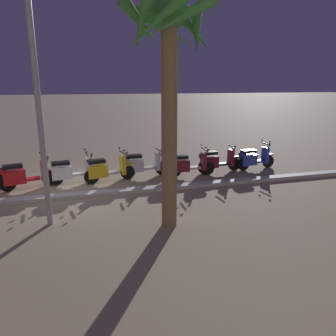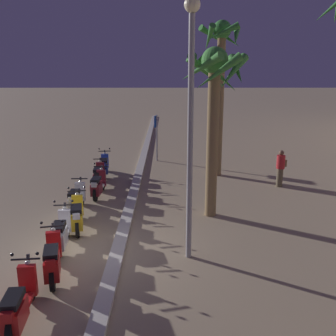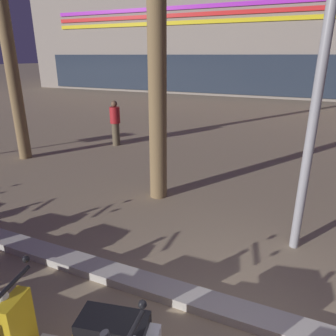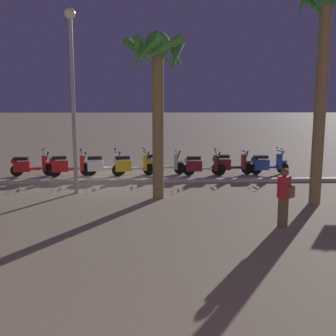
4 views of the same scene
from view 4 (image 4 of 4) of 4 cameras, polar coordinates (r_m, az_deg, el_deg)
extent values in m
plane|color=#9E896B|center=(16.80, -10.18, -1.61)|extent=(200.00, 200.00, 0.00)
cube|color=#BCB7AD|center=(16.21, -10.48, -1.80)|extent=(60.00, 0.36, 0.12)
cylinder|color=black|center=(18.50, 15.99, 0.00)|extent=(0.53, 0.16, 0.52)
cylinder|color=black|center=(18.01, 12.40, -0.10)|extent=(0.53, 0.16, 0.52)
cube|color=#233D9E|center=(18.25, 14.37, 0.14)|extent=(0.63, 0.35, 0.08)
cube|color=#233D9E|center=(18.06, 13.07, 0.44)|extent=(0.71, 0.40, 0.44)
cube|color=black|center=(18.01, 13.05, 1.54)|extent=(0.63, 0.37, 0.12)
cube|color=#233D9E|center=(18.38, 15.53, 0.88)|extent=(0.18, 0.35, 0.66)
cube|color=#233D9E|center=(18.46, 16.04, 0.89)|extent=(0.34, 0.20, 0.08)
cylinder|color=#333338|center=(18.39, 15.77, 1.35)|extent=(0.29, 0.10, 0.69)
cylinder|color=black|center=(18.32, 15.59, 2.34)|extent=(0.11, 0.56, 0.04)
sphere|color=white|center=(18.38, 15.86, 1.91)|extent=(0.12, 0.12, 0.12)
cube|color=#233D9E|center=(17.92, 12.21, 1.21)|extent=(0.26, 0.23, 0.16)
sphere|color=black|center=(18.51, 15.24, 2.80)|extent=(0.07, 0.07, 0.07)
sphere|color=black|center=(18.08, 15.87, 2.62)|extent=(0.07, 0.07, 0.07)
cylinder|color=black|center=(18.00, 11.21, -0.06)|extent=(0.53, 0.14, 0.52)
cylinder|color=black|center=(17.66, 7.03, -0.13)|extent=(0.53, 0.14, 0.52)
cube|color=black|center=(17.82, 9.30, 0.10)|extent=(0.62, 0.32, 0.08)
cube|color=maroon|center=(17.68, 7.74, 0.47)|extent=(0.70, 0.37, 0.45)
cube|color=black|center=(17.62, 7.70, 1.64)|extent=(0.62, 0.34, 0.12)
cube|color=maroon|center=(17.91, 10.69, 0.84)|extent=(0.16, 0.35, 0.66)
cube|color=maroon|center=(17.96, 11.24, 0.85)|extent=(0.33, 0.18, 0.08)
cylinder|color=#333338|center=(17.91, 10.95, 1.32)|extent=(0.29, 0.09, 0.69)
cylinder|color=black|center=(17.84, 10.73, 2.34)|extent=(0.08, 0.56, 0.04)
sphere|color=white|center=(17.89, 11.03, 1.89)|extent=(0.12, 0.12, 0.12)
cube|color=black|center=(17.57, 6.81, 1.31)|extent=(0.25, 0.22, 0.16)
cylinder|color=black|center=(17.48, 7.34, -0.24)|extent=(0.52, 0.12, 0.52)
cylinder|color=black|center=(17.36, 2.99, -0.24)|extent=(0.52, 0.12, 0.52)
cube|color=silver|center=(17.40, 5.34, -0.04)|extent=(0.61, 0.30, 0.08)
cube|color=maroon|center=(17.35, 3.72, 0.29)|extent=(0.69, 0.34, 0.43)
cube|color=black|center=(17.30, 3.67, 1.42)|extent=(0.61, 0.32, 0.12)
cube|color=maroon|center=(17.41, 6.77, 0.70)|extent=(0.15, 0.34, 0.66)
cube|color=maroon|center=(17.44, 7.36, 0.70)|extent=(0.33, 0.17, 0.08)
cylinder|color=#333338|center=(17.40, 7.04, 1.19)|extent=(0.29, 0.08, 0.69)
cylinder|color=black|center=(17.35, 6.80, 2.24)|extent=(0.06, 0.56, 0.04)
sphere|color=white|center=(17.38, 7.12, 1.78)|extent=(0.12, 0.12, 0.12)
cube|color=silver|center=(17.29, 2.74, 1.09)|extent=(0.25, 0.21, 0.16)
sphere|color=black|center=(17.57, 6.65, 2.72)|extent=(0.07, 0.07, 0.07)
sphere|color=black|center=(17.10, 6.83, 2.54)|extent=(0.07, 0.07, 0.07)
cylinder|color=black|center=(17.75, 1.68, -0.02)|extent=(0.52, 0.11, 0.52)
cylinder|color=black|center=(17.68, -2.54, -0.06)|extent=(0.52, 0.11, 0.52)
cube|color=silver|center=(17.70, -0.27, 0.15)|extent=(0.61, 0.29, 0.08)
cube|color=silver|center=(17.66, -1.83, 0.54)|extent=(0.69, 0.34, 0.45)
cube|color=black|center=(17.60, -1.90, 1.70)|extent=(0.61, 0.31, 0.12)
cube|color=silver|center=(17.69, 1.10, 0.90)|extent=(0.15, 0.34, 0.66)
cube|color=silver|center=(17.70, 1.68, 0.91)|extent=(0.32, 0.17, 0.08)
cylinder|color=#333338|center=(17.67, 1.36, 1.39)|extent=(0.28, 0.08, 0.69)
cylinder|color=black|center=(17.62, 1.10, 2.41)|extent=(0.05, 0.56, 0.04)
sphere|color=white|center=(17.65, 1.43, 1.96)|extent=(0.12, 0.12, 0.12)
cube|color=silver|center=(17.61, -2.81, 1.37)|extent=(0.24, 0.21, 0.16)
cylinder|color=black|center=(17.52, -2.76, -0.15)|extent=(0.53, 0.20, 0.52)
cylinder|color=black|center=(17.32, -7.12, -0.32)|extent=(0.53, 0.20, 0.52)
cube|color=silver|center=(17.41, -4.77, -0.03)|extent=(0.64, 0.40, 0.08)
cube|color=gold|center=(17.32, -6.41, 0.28)|extent=(0.73, 0.45, 0.44)
cube|color=black|center=(17.26, -6.49, 1.45)|extent=(0.65, 0.42, 0.12)
cube|color=gold|center=(17.44, -3.35, 0.77)|extent=(0.21, 0.36, 0.66)
cube|color=gold|center=(17.48, -2.77, 0.79)|extent=(0.35, 0.22, 0.08)
cylinder|color=#333338|center=(17.44, -3.09, 1.26)|extent=(0.29, 0.13, 0.69)
cylinder|color=black|center=(17.38, -3.36, 2.30)|extent=(0.15, 0.56, 0.04)
sphere|color=white|center=(17.42, -3.03, 1.85)|extent=(0.12, 0.12, 0.12)
cube|color=silver|center=(17.24, -7.41, 1.08)|extent=(0.28, 0.25, 0.16)
sphere|color=black|center=(17.60, -3.57, 2.78)|extent=(0.07, 0.07, 0.07)
sphere|color=black|center=(17.13, -3.29, 2.60)|extent=(0.07, 0.07, 0.07)
cylinder|color=black|center=(17.63, -6.82, -0.14)|extent=(0.53, 0.15, 0.52)
cylinder|color=black|center=(17.66, -10.95, -0.23)|extent=(0.53, 0.15, 0.52)
cube|color=white|center=(17.63, -8.73, 0.01)|extent=(0.62, 0.34, 0.08)
cube|color=white|center=(17.63, -10.25, 0.30)|extent=(0.71, 0.38, 0.43)
cube|color=black|center=(17.58, -10.35, 1.41)|extent=(0.63, 0.36, 0.12)
cube|color=white|center=(17.58, -7.42, 0.77)|extent=(0.17, 0.35, 0.66)
cube|color=white|center=(17.59, -6.83, 0.79)|extent=(0.33, 0.19, 0.08)
cylinder|color=#333338|center=(17.56, -7.17, 1.26)|extent=(0.29, 0.10, 0.69)
cylinder|color=black|center=(17.52, -7.45, 2.29)|extent=(0.09, 0.56, 0.04)
sphere|color=white|center=(17.54, -7.12, 1.85)|extent=(0.12, 0.12, 0.12)
cube|color=white|center=(17.61, -11.25, 1.07)|extent=(0.26, 0.22, 0.16)
sphere|color=black|center=(17.74, -7.53, 2.77)|extent=(0.07, 0.07, 0.07)
sphere|color=black|center=(17.27, -7.53, 2.59)|extent=(0.07, 0.07, 0.07)
cylinder|color=black|center=(17.72, -11.57, -0.22)|extent=(0.53, 0.22, 0.52)
cylinder|color=black|center=(17.69, -15.80, -0.41)|extent=(0.53, 0.22, 0.52)
cube|color=red|center=(17.69, -13.53, -0.12)|extent=(0.65, 0.41, 0.08)
cube|color=red|center=(17.66, -15.12, 0.23)|extent=(0.74, 0.47, 0.46)
cube|color=black|center=(17.60, -15.23, 1.40)|extent=(0.65, 0.43, 0.12)
cube|color=red|center=(17.67, -12.18, 0.68)|extent=(0.22, 0.36, 0.66)
cube|color=red|center=(17.68, -11.60, 0.71)|extent=(0.35, 0.23, 0.08)
cylinder|color=#333338|center=(17.65, -11.94, 1.17)|extent=(0.29, 0.13, 0.69)
cylinder|color=black|center=(17.60, -12.23, 2.19)|extent=(0.17, 0.55, 0.04)
sphere|color=white|center=(17.63, -11.89, 1.75)|extent=(0.12, 0.12, 0.12)
cube|color=red|center=(17.62, -16.13, 1.04)|extent=(0.28, 0.25, 0.16)
sphere|color=black|center=(17.83, -12.36, 2.67)|extent=(0.07, 0.07, 0.07)
sphere|color=black|center=(17.35, -12.27, 2.49)|extent=(0.07, 0.07, 0.07)
cylinder|color=black|center=(18.09, -16.57, -0.23)|extent=(0.53, 0.15, 0.52)
cylinder|color=black|center=(18.35, -20.69, -0.32)|extent=(0.53, 0.15, 0.52)
cube|color=red|center=(18.19, -18.50, -0.08)|extent=(0.62, 0.34, 0.08)
cube|color=red|center=(18.28, -20.05, 0.18)|extent=(0.71, 0.38, 0.42)
cube|color=black|center=(18.23, -20.17, 1.24)|extent=(0.63, 0.36, 0.12)
cube|color=red|center=(18.08, -17.18, 0.66)|extent=(0.17, 0.35, 0.66)
cube|color=red|center=(18.05, -16.61, 0.68)|extent=(0.33, 0.19, 0.08)
cylinder|color=#333338|center=(18.04, -16.95, 1.14)|extent=(0.29, 0.10, 0.69)
cylinder|color=black|center=(18.01, -17.25, 2.14)|extent=(0.09, 0.56, 0.04)
sphere|color=white|center=(18.01, -16.92, 1.71)|extent=(0.12, 0.12, 0.12)
cube|color=red|center=(18.31, -21.01, 0.91)|extent=(0.26, 0.22, 0.16)
sphere|color=black|center=(18.24, -17.21, 2.61)|extent=(0.07, 0.07, 0.07)
sphere|color=black|center=(17.77, -17.46, 2.43)|extent=(0.07, 0.07, 0.07)
cylinder|color=olive|center=(13.01, -1.43, 6.32)|extent=(0.37, 0.37, 4.94)
sphere|color=#3D8438|center=(13.11, -1.47, 17.17)|extent=(0.81, 0.81, 0.81)
cone|color=#3D8438|center=(13.04, -4.32, 15.64)|extent=(0.36, 1.43, 1.12)
cone|color=#3D8438|center=(12.60, -3.40, 15.91)|extent=(1.26, 1.14, 1.11)
cone|color=#3D8438|center=(12.41, -1.23, 16.35)|extent=(1.50, 0.38, 0.98)
cone|color=#3D8438|center=(12.89, 1.07, 15.47)|extent=(0.69, 1.36, 1.23)
cone|color=#3D8438|center=(13.25, 1.20, 15.52)|extent=(0.64, 1.43, 1.14)
cone|color=#3D8438|center=(13.74, -1.26, 15.66)|extent=(1.50, 0.40, 0.99)
cone|color=#3D8438|center=(13.55, -3.74, 15.91)|extent=(1.23, 1.30, 0.92)
cylinder|color=olive|center=(13.12, 20.85, 8.75)|extent=(0.35, 0.35, 6.31)
cone|color=#337A33|center=(13.88, 20.35, 20.52)|extent=(1.30, 0.45, 1.09)
cylinder|color=brown|center=(10.68, 16.01, -6.08)|extent=(0.26, 0.26, 0.77)
cylinder|color=#B21E23|center=(10.53, 16.17, -2.62)|extent=(0.34, 0.34, 0.55)
sphere|color=brown|center=(10.46, 16.27, -0.60)|extent=(0.21, 0.21, 0.21)
cube|color=brown|center=(10.41, 17.07, -3.26)|extent=(0.20, 0.19, 0.28)
cylinder|color=#939399|center=(14.15, -13.29, 8.18)|extent=(0.14, 0.14, 5.85)
sphere|color=beige|center=(14.43, -13.79, 20.59)|extent=(0.36, 0.36, 0.36)
camera|label=1|loc=(6.17, -20.46, 11.20)|focal=34.42mm
camera|label=2|loc=(18.47, -41.19, 11.68)|focal=39.72mm
camera|label=3|loc=(18.93, -10.05, 8.62)|focal=33.54mm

